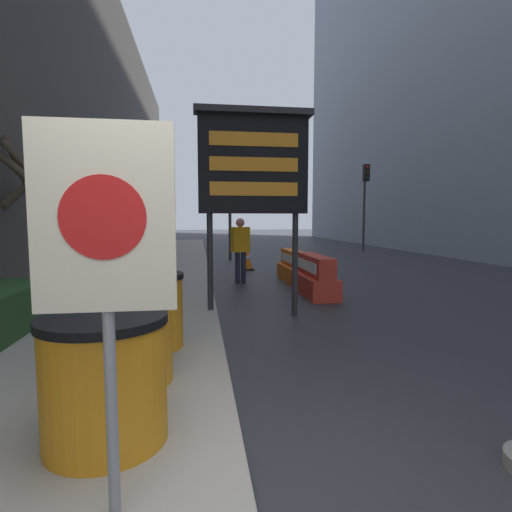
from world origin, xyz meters
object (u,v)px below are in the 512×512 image
Objects in this scene: warning_sign at (105,246)px; traffic_cone_near at (247,259)px; barrel_drum_back at (148,310)px; message_board at (253,165)px; traffic_light_near_curb at (230,188)px; barrel_drum_middle at (127,335)px; barrel_drum_foreground at (105,378)px; jersey_barrier_red_striped at (314,277)px; jersey_barrier_orange_far at (293,267)px; pedestrian_worker at (240,245)px; traffic_light_far_side at (365,189)px.

traffic_cone_near is at bearing 79.56° from warning_sign.
traffic_cone_near is at bearing 74.95° from barrel_drum_back.
traffic_light_near_curb is (0.34, 9.40, 0.34)m from message_board.
warning_sign is (0.23, -1.79, 0.96)m from barrel_drum_middle.
warning_sign reaches higher than barrel_drum_foreground.
jersey_barrier_red_striped is (3.19, 4.66, -0.20)m from barrel_drum_middle.
jersey_barrier_orange_far is (2.96, 8.46, -1.18)m from warning_sign.
pedestrian_worker is at bearing 87.58° from message_board.
pedestrian_worker is at bearing 75.01° from barrel_drum_middle.
jersey_barrier_orange_far is at bearing -8.96° from pedestrian_worker.
jersey_barrier_red_striped is (2.96, 6.45, -1.16)m from warning_sign.
traffic_light_near_curb is 6.10m from pedestrian_worker.
message_board is 3.23m from jersey_barrier_red_striped.
pedestrian_worker is (-0.51, -2.67, 0.65)m from traffic_cone_near.
pedestrian_worker is (1.51, 8.30, -0.55)m from warning_sign.
barrel_drum_foreground and barrel_drum_middle have the same top height.
message_board reaches higher than pedestrian_worker.
barrel_drum_back is at bearing -99.43° from traffic_light_near_curb.
message_board reaches higher than barrel_drum_foreground.
traffic_light_far_side is (5.87, 8.96, 2.81)m from jersey_barrier_orange_far.
barrel_drum_middle is 0.26× the size of message_board.
traffic_light_far_side is at bearing 63.13° from warning_sign.
barrel_drum_foreground is at bearing -111.68° from message_board.
barrel_drum_foreground reaches higher than traffic_cone_near.
traffic_light_near_curb is (-0.32, 3.12, 2.55)m from traffic_cone_near.
warning_sign reaches higher than barrel_drum_back.
message_board reaches higher than barrel_drum_middle.
warning_sign is (0.17, -2.82, 0.96)m from barrel_drum_back.
traffic_light_far_side reaches higher than jersey_barrier_red_striped.
message_board is (1.53, 1.87, 1.97)m from barrel_drum_back.
barrel_drum_back is 0.26× the size of message_board.
traffic_cone_near is 0.18× the size of traffic_light_near_curb.
jersey_barrier_orange_far is 0.44× the size of traffic_light_near_curb.
barrel_drum_foreground is at bearing -118.17° from pedestrian_worker.
warning_sign is at bearing -75.31° from barrel_drum_foreground.
barrel_drum_foreground is 0.44× the size of warning_sign.
barrel_drum_middle is at bearing -120.10° from traffic_light_far_side.
message_board is 0.87× the size of traffic_light_near_curb.
barrel_drum_back is (0.06, 1.03, 0.00)m from barrel_drum_middle.
warning_sign is at bearing -109.31° from jersey_barrier_orange_far.
barrel_drum_middle is 0.44× the size of warning_sign.
message_board is (1.59, 2.89, 1.97)m from barrel_drum_middle.
jersey_barrier_red_striped is (3.16, 5.68, -0.20)m from barrel_drum_foreground.
message_board is 14.78m from traffic_light_far_side.
traffic_light_far_side is at bearing 25.08° from traffic_light_near_curb.
traffic_light_far_side is (9.03, 16.66, 2.58)m from barrel_drum_foreground.
warning_sign reaches higher than jersey_barrier_red_striped.
traffic_cone_near is (0.66, 6.28, -2.21)m from message_board.
barrel_drum_foreground is 1.00× the size of barrel_drum_middle.
jersey_barrier_red_striped is at bearing -118.12° from traffic_light_far_side.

